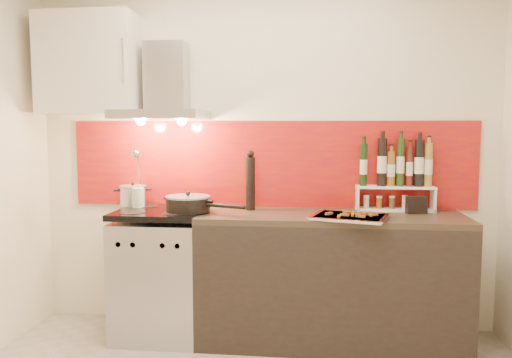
# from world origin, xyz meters

# --- Properties ---
(back_wall) EXTENTS (3.40, 0.02, 2.60)m
(back_wall) POSITION_xyz_m (0.00, 1.40, 1.30)
(back_wall) COLOR silver
(back_wall) RESTS_ON ground
(backsplash) EXTENTS (3.00, 0.02, 0.64)m
(backsplash) POSITION_xyz_m (0.05, 1.39, 1.22)
(backsplash) COLOR maroon
(backsplash) RESTS_ON back_wall
(range_stove) EXTENTS (0.60, 0.60, 0.91)m
(range_stove) POSITION_xyz_m (-0.70, 1.10, 0.44)
(range_stove) COLOR #B7B7BA
(range_stove) RESTS_ON ground
(counter) EXTENTS (1.80, 0.60, 0.90)m
(counter) POSITION_xyz_m (0.50, 1.10, 0.45)
(counter) COLOR black
(counter) RESTS_ON ground
(range_hood) EXTENTS (0.62, 0.50, 0.61)m
(range_hood) POSITION_xyz_m (-0.70, 1.24, 1.74)
(range_hood) COLOR #B7B7BA
(range_hood) RESTS_ON back_wall
(upper_cabinet) EXTENTS (0.70, 0.35, 0.72)m
(upper_cabinet) POSITION_xyz_m (-1.25, 1.22, 1.95)
(upper_cabinet) COLOR silver
(upper_cabinet) RESTS_ON back_wall
(stock_pot) EXTENTS (0.20, 0.20, 0.17)m
(stock_pot) POSITION_xyz_m (-0.97, 1.28, 0.99)
(stock_pot) COLOR #B7B7BA
(stock_pot) RESTS_ON range_stove
(saute_pan) EXTENTS (0.58, 0.32, 0.14)m
(saute_pan) POSITION_xyz_m (-0.48, 1.04, 0.96)
(saute_pan) COLOR black
(saute_pan) RESTS_ON range_stove
(utensil_jar) EXTENTS (0.09, 0.14, 0.43)m
(utensil_jar) POSITION_xyz_m (-0.89, 1.18, 1.03)
(utensil_jar) COLOR silver
(utensil_jar) RESTS_ON range_stove
(pepper_mill) EXTENTS (0.07, 0.07, 0.43)m
(pepper_mill) POSITION_xyz_m (-0.07, 1.22, 1.11)
(pepper_mill) COLOR black
(pepper_mill) RESTS_ON counter
(step_shelf) EXTENTS (0.55, 0.15, 0.52)m
(step_shelf) POSITION_xyz_m (0.97, 1.30, 1.15)
(step_shelf) COLOR white
(step_shelf) RESTS_ON counter
(caddy_box) EXTENTS (0.15, 0.08, 0.12)m
(caddy_box) POSITION_xyz_m (1.08, 1.19, 0.96)
(caddy_box) COLOR black
(caddy_box) RESTS_ON counter
(baking_tray) EXTENTS (0.56, 0.48, 0.03)m
(baking_tray) POSITION_xyz_m (0.61, 0.92, 0.92)
(baking_tray) COLOR silver
(baking_tray) RESTS_ON counter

